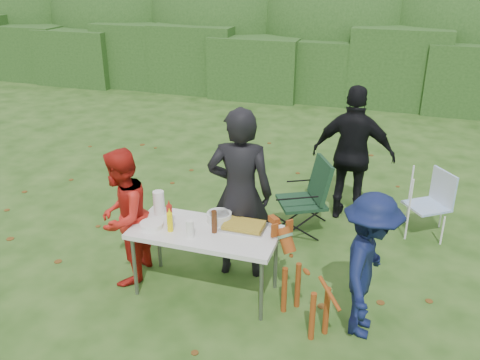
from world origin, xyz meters
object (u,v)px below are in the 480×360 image
(person_cook, at_px, (240,194))
(lawn_chair, at_px, (427,204))
(child, at_px, (369,266))
(beer_bottle, at_px, (214,222))
(ketchup_bottle, at_px, (170,215))
(mustard_bottle, at_px, (170,222))
(paper_towel_roll, at_px, (159,203))
(camping_chair, at_px, (302,198))
(person_black_puffy, at_px, (353,155))
(person_red_jacket, at_px, (123,217))
(folding_table, at_px, (205,235))
(dog, at_px, (306,284))

(person_cook, relative_size, lawn_chair, 2.28)
(child, bearing_deg, beer_bottle, 89.69)
(lawn_chair, bearing_deg, child, 39.17)
(ketchup_bottle, bearing_deg, mustard_bottle, -63.30)
(child, distance_m, paper_towel_roll, 2.26)
(camping_chair, relative_size, ketchup_bottle, 4.57)
(person_black_puffy, xyz_separation_m, paper_towel_roll, (-1.82, -2.00, -0.04))
(camping_chair, relative_size, lawn_chair, 1.19)
(person_red_jacket, bearing_deg, folding_table, 84.73)
(child, relative_size, mustard_bottle, 7.12)
(person_black_puffy, bearing_deg, person_red_jacket, 47.72)
(folding_table, height_order, beer_bottle, beer_bottle)
(person_black_puffy, height_order, beer_bottle, person_black_puffy)
(person_cook, relative_size, paper_towel_roll, 7.39)
(child, relative_size, lawn_chair, 1.69)
(folding_table, relative_size, paper_towel_roll, 5.77)
(person_cook, xyz_separation_m, child, (1.41, -0.59, -0.25))
(person_black_puffy, bearing_deg, ketchup_bottle, 55.45)
(lawn_chair, bearing_deg, dog, 27.10)
(dog, distance_m, beer_bottle, 1.08)
(folding_table, height_order, ketchup_bottle, ketchup_bottle)
(lawn_chair, relative_size, ketchup_bottle, 3.84)
(beer_bottle, bearing_deg, mustard_bottle, -165.82)
(person_black_puffy, xyz_separation_m, camping_chair, (-0.53, -0.65, -0.41))
(dog, height_order, paper_towel_roll, paper_towel_roll)
(child, height_order, beer_bottle, child)
(mustard_bottle, height_order, beer_bottle, beer_bottle)
(person_red_jacket, xyz_separation_m, person_black_puffy, (2.15, 2.21, 0.16))
(beer_bottle, relative_size, paper_towel_roll, 0.92)
(person_black_puffy, relative_size, lawn_chair, 2.16)
(child, bearing_deg, lawn_chair, -11.12)
(camping_chair, bearing_deg, dog, 74.72)
(person_cook, height_order, paper_towel_roll, person_cook)
(person_cook, height_order, camping_chair, person_cook)
(camping_chair, distance_m, beer_bottle, 1.69)
(paper_towel_roll, bearing_deg, child, -7.88)
(person_black_puffy, bearing_deg, folding_table, 62.53)
(child, height_order, mustard_bottle, child)
(beer_bottle, bearing_deg, person_cook, 76.63)
(person_black_puffy, bearing_deg, dog, 88.47)
(camping_chair, relative_size, paper_towel_roll, 3.87)
(person_cook, xyz_separation_m, person_red_jacket, (-1.14, -0.50, -0.21))
(ketchup_bottle, bearing_deg, person_black_puffy, 53.63)
(person_cook, distance_m, beer_bottle, 0.51)
(person_black_puffy, height_order, lawn_chair, person_black_puffy)
(person_red_jacket, distance_m, person_black_puffy, 3.09)
(dog, height_order, mustard_bottle, mustard_bottle)
(mustard_bottle, bearing_deg, lawn_chair, 40.36)
(person_cook, xyz_separation_m, paper_towel_roll, (-0.82, -0.28, -0.09))
(paper_towel_roll, bearing_deg, camping_chair, 46.14)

